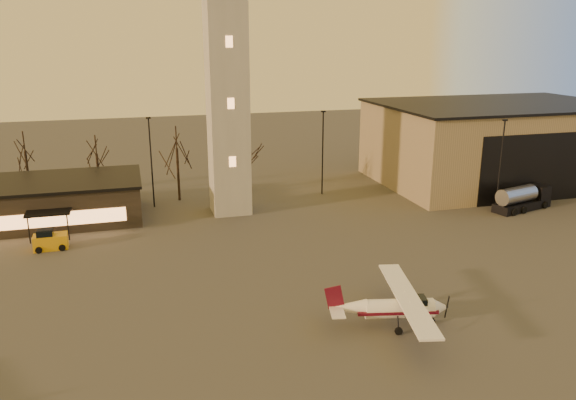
{
  "coord_description": "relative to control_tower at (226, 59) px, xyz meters",
  "views": [
    {
      "loc": [
        -9.98,
        -28.38,
        18.47
      ],
      "look_at": [
        1.74,
        13.0,
        5.92
      ],
      "focal_mm": 35.0,
      "sensor_mm": 36.0,
      "label": 1
    }
  ],
  "objects": [
    {
      "name": "tree_row",
      "position": [
        -13.7,
        9.16,
        -10.39
      ],
      "size": [
        37.2,
        9.2,
        8.8
      ],
      "color": "black",
      "rests_on": "ground"
    },
    {
      "name": "light_poles",
      "position": [
        0.5,
        1.0,
        -10.92
      ],
      "size": [
        58.5,
        12.25,
        10.14
      ],
      "color": "black",
      "rests_on": "ground"
    },
    {
      "name": "ground",
      "position": [
        0.0,
        -30.0,
        -16.33
      ],
      "size": [
        220.0,
        220.0,
        0.0
      ],
      "primitive_type": "plane",
      "color": "#45433F",
      "rests_on": "ground"
    },
    {
      "name": "fuel_truck",
      "position": [
        31.19,
        -8.14,
        -15.24
      ],
      "size": [
        7.68,
        3.96,
        2.74
      ],
      "rotation": [
        0.0,
        0.0,
        0.27
      ],
      "color": "black",
      "rests_on": "ground"
    },
    {
      "name": "control_tower",
      "position": [
        0.0,
        0.0,
        0.0
      ],
      "size": [
        6.8,
        6.8,
        32.6
      ],
      "color": "#A5A29C",
      "rests_on": "ground"
    },
    {
      "name": "terminal",
      "position": [
        -21.99,
        1.98,
        -14.17
      ],
      "size": [
        25.4,
        12.2,
        4.3
      ],
      "color": "black",
      "rests_on": "ground"
    },
    {
      "name": "service_cart",
      "position": [
        -17.72,
        -6.83,
        -15.62
      ],
      "size": [
        2.95,
        1.94,
        1.84
      ],
      "rotation": [
        0.0,
        0.0,
        0.04
      ],
      "color": "#E3A30D",
      "rests_on": "ground"
    },
    {
      "name": "hangar",
      "position": [
        36.0,
        3.98,
        -11.17
      ],
      "size": [
        30.6,
        20.6,
        10.3
      ],
      "color": "#968362",
      "rests_on": "ground"
    },
    {
      "name": "cessna_front",
      "position": [
        6.35,
        -28.16,
        -15.3
      ],
      "size": [
        8.69,
        10.9,
        3.0
      ],
      "rotation": [
        0.0,
        0.0,
        -0.22
      ],
      "color": "white",
      "rests_on": "ground"
    }
  ]
}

